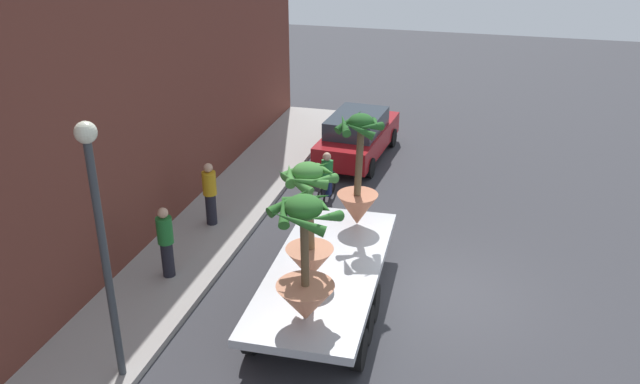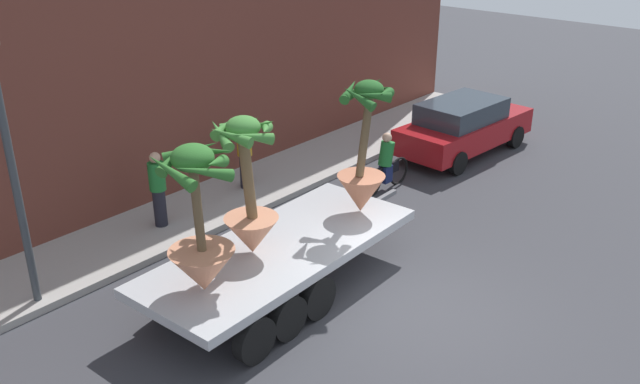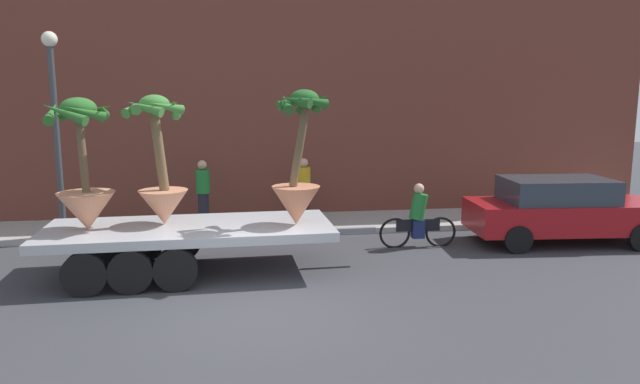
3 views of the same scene
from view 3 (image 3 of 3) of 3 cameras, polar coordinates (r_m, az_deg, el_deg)
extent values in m
plane|color=#38383D|center=(9.89, -6.50, -11.59)|extent=(60.00, 60.00, 0.00)
cube|color=#A39E99|center=(15.71, -7.22, -3.27)|extent=(24.00, 2.20, 0.15)
cube|color=brown|center=(17.03, -7.63, 11.74)|extent=(24.00, 1.20, 8.42)
cube|color=#B7BABF|center=(11.87, -12.65, -3.64)|extent=(5.70, 2.42, 0.18)
cylinder|color=black|center=(13.21, -20.23, -4.85)|extent=(0.81, 0.24, 0.80)
cylinder|color=black|center=(11.23, -22.10, -7.49)|extent=(0.81, 0.24, 0.80)
cylinder|color=black|center=(13.09, -16.82, -4.79)|extent=(0.81, 0.24, 0.80)
cylinder|color=black|center=(11.08, -18.08, -7.46)|extent=(0.81, 0.24, 0.80)
cylinder|color=black|center=(13.01, -13.36, -4.72)|extent=(0.81, 0.24, 0.80)
cylinder|color=black|center=(11.00, -13.98, -7.40)|extent=(0.81, 0.24, 0.80)
cube|color=slate|center=(12.19, 3.17, -3.79)|extent=(1.00, 0.13, 0.10)
cone|color=tan|center=(11.97, -21.86, -1.76)|extent=(1.07, 1.07, 0.73)
cylinder|color=brown|center=(11.81, -22.29, 3.75)|extent=(0.20, 0.15, 1.59)
ellipsoid|color=#2D6B28|center=(11.77, -22.61, 7.58)|extent=(0.66, 0.66, 0.41)
cone|color=#2D6B28|center=(11.75, -20.50, 7.49)|extent=(0.34, 0.90, 0.38)
cone|color=#2D6B28|center=(12.06, -21.02, 7.49)|extent=(0.83, 0.68, 0.39)
cone|color=#2D6B28|center=(12.12, -22.74, 7.31)|extent=(0.75, 0.43, 0.41)
cone|color=#2D6B28|center=(11.84, -24.78, 7.13)|extent=(0.30, 0.94, 0.47)
cone|color=#2D6B28|center=(11.40, -23.84, 7.11)|extent=(0.93, 0.49, 0.48)
cone|color=#2D6B28|center=(11.43, -22.07, 7.28)|extent=(0.74, 0.56, 0.40)
cone|color=tan|center=(12.03, -15.06, -1.44)|extent=(0.98, 0.98, 0.69)
cylinder|color=brown|center=(11.87, -15.53, 4.21)|extent=(0.34, 0.19, 1.71)
ellipsoid|color=#428438|center=(11.83, -15.93, 8.29)|extent=(0.58, 0.58, 0.36)
cone|color=#428438|center=(11.81, -14.06, 7.96)|extent=(0.25, 0.79, 0.49)
cone|color=#428438|center=(12.08, -14.89, 8.14)|extent=(0.68, 0.55, 0.35)
cone|color=#428438|center=(12.16, -16.27, 8.14)|extent=(0.73, 0.42, 0.32)
cone|color=#428438|center=(12.03, -17.58, 7.95)|extent=(0.49, 0.84, 0.43)
cone|color=#428438|center=(11.79, -17.78, 8.03)|extent=(0.39, 0.81, 0.33)
cone|color=#428438|center=(11.51, -16.86, 7.96)|extent=(0.79, 0.48, 0.39)
cone|color=#428438|center=(11.52, -14.90, 8.11)|extent=(0.71, 0.65, 0.35)
cone|color=#C17251|center=(11.57, -2.36, -1.33)|extent=(0.96, 0.96, 0.78)
cylinder|color=brown|center=(11.41, -1.97, 4.83)|extent=(0.45, 0.16, 1.72)
ellipsoid|color=#235B23|center=(11.38, -1.55, 9.14)|extent=(0.57, 0.57, 0.35)
cone|color=#235B23|center=(11.43, -0.12, 8.74)|extent=(0.22, 0.61, 0.41)
cone|color=#235B23|center=(11.73, -0.55, 8.74)|extent=(0.77, 0.65, 0.52)
cone|color=#235B23|center=(11.72, -2.45, 8.90)|extent=(0.80, 0.48, 0.39)
cone|color=#235B23|center=(11.32, -3.37, 8.75)|extent=(0.25, 0.76, 0.45)
cone|color=#235B23|center=(11.10, -2.43, 8.95)|extent=(0.66, 0.57, 0.31)
cone|color=#235B23|center=(11.10, -0.81, 8.91)|extent=(0.69, 0.41, 0.33)
torus|color=black|center=(14.02, 11.73, -3.87)|extent=(0.74, 0.09, 0.74)
torus|color=black|center=(13.73, 7.34, -4.04)|extent=(0.74, 0.09, 0.74)
cube|color=black|center=(13.82, 9.58, -3.23)|extent=(1.04, 0.10, 0.28)
cylinder|color=#1E702D|center=(13.73, 9.63, -1.40)|extent=(0.45, 0.36, 0.65)
sphere|color=tan|center=(13.66, 9.68, 0.33)|extent=(0.24, 0.24, 0.24)
cube|color=navy|center=(13.84, 9.57, -3.55)|extent=(0.29, 0.25, 0.44)
cube|color=maroon|center=(15.13, 22.81, -2.16)|extent=(4.60, 2.06, 0.70)
cube|color=#2D3842|center=(14.93, 22.20, 0.19)|extent=(2.57, 1.73, 0.56)
cylinder|color=black|center=(16.59, 25.98, -2.63)|extent=(0.65, 0.25, 0.64)
cylinder|color=black|center=(15.35, 16.50, -2.97)|extent=(0.65, 0.25, 0.64)
cylinder|color=black|center=(13.88, 18.83, -4.41)|extent=(0.65, 0.25, 0.64)
cylinder|color=black|center=(15.72, -1.59, -1.33)|extent=(0.28, 0.28, 0.85)
cylinder|color=gold|center=(15.60, -1.60, 1.32)|extent=(0.36, 0.36, 0.62)
sphere|color=tan|center=(15.54, -1.61, 2.89)|extent=(0.24, 0.24, 0.24)
cylinder|color=black|center=(15.55, -11.33, -1.64)|extent=(0.28, 0.28, 0.85)
cylinder|color=#1E702D|center=(15.43, -11.42, 1.04)|extent=(0.36, 0.36, 0.62)
sphere|color=tan|center=(15.37, -11.47, 2.63)|extent=(0.24, 0.24, 0.24)
cylinder|color=#383D42|center=(15.16, -24.36, 4.37)|extent=(0.14, 0.14, 4.50)
sphere|color=#EAEACC|center=(15.16, -25.01, 13.43)|extent=(0.36, 0.36, 0.36)
camera|label=1|loc=(15.94, -67.31, 20.92)|focal=37.43mm
camera|label=2|loc=(10.22, -78.78, 21.70)|focal=38.54mm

